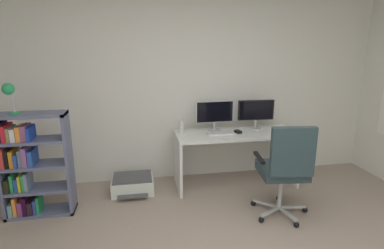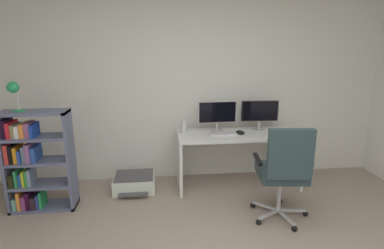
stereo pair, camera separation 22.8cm
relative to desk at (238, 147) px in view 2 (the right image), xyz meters
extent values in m
cube|color=silver|center=(-0.57, 0.44, 0.83)|extent=(5.26, 0.10, 2.73)
cube|color=white|center=(0.00, 0.00, 0.16)|extent=(1.57, 0.62, 0.04)
cube|color=white|center=(-0.77, 0.00, -0.20)|extent=(0.04, 0.59, 0.68)
cube|color=white|center=(0.77, 0.00, -0.20)|extent=(0.04, 0.59, 0.68)
cylinder|color=#B2B5B7|center=(-0.26, 0.14, 0.19)|extent=(0.18, 0.18, 0.01)
cylinder|color=#B2B5B7|center=(-0.26, 0.14, 0.25)|extent=(0.03, 0.03, 0.11)
cube|color=#B7BABC|center=(-0.26, 0.14, 0.44)|extent=(0.52, 0.06, 0.28)
cube|color=black|center=(-0.26, 0.12, 0.44)|extent=(0.48, 0.03, 0.26)
cylinder|color=#B2B5B7|center=(0.31, 0.14, 0.19)|extent=(0.18, 0.18, 0.01)
cylinder|color=#B2B5B7|center=(0.31, 0.14, 0.26)|extent=(0.03, 0.03, 0.12)
cube|color=black|center=(0.31, 0.14, 0.44)|extent=(0.49, 0.06, 0.27)
cube|color=black|center=(0.31, 0.12, 0.44)|extent=(0.45, 0.03, 0.25)
cube|color=silver|center=(-0.22, -0.05, 0.19)|extent=(0.35, 0.15, 0.02)
cube|color=black|center=(0.01, -0.04, 0.20)|extent=(0.08, 0.11, 0.03)
cylinder|color=silver|center=(-0.70, 0.09, 0.27)|extent=(0.07, 0.07, 0.17)
cube|color=#B7BABC|center=(0.40, -0.84, -0.47)|extent=(0.30, 0.07, 0.02)
sphere|color=black|center=(0.55, -0.86, -0.51)|extent=(0.06, 0.06, 0.06)
cube|color=#B7BABC|center=(0.31, -0.68, -0.47)|extent=(0.16, 0.28, 0.02)
sphere|color=black|center=(0.38, -0.55, -0.51)|extent=(0.06, 0.06, 0.06)
cube|color=#B7BABC|center=(0.14, -0.72, -0.47)|extent=(0.24, 0.23, 0.02)
sphere|color=black|center=(0.03, -0.61, -0.51)|extent=(0.06, 0.06, 0.06)
cube|color=#B7BABC|center=(0.12, -0.89, -0.47)|extent=(0.28, 0.17, 0.02)
sphere|color=black|center=(-0.02, -0.96, -0.51)|extent=(0.06, 0.06, 0.06)
cube|color=#B7BABC|center=(0.28, -0.97, -0.47)|extent=(0.09, 0.30, 0.02)
sphere|color=black|center=(0.30, -1.11, -0.51)|extent=(0.06, 0.06, 0.06)
cylinder|color=#B7BABC|center=(0.25, -0.82, -0.27)|extent=(0.04, 0.04, 0.39)
cube|color=#2B3F45|center=(0.25, -0.82, -0.03)|extent=(0.52, 0.52, 0.10)
cube|color=#2B3F45|center=(0.21, -1.08, 0.27)|extent=(0.44, 0.13, 0.50)
cube|color=black|center=(0.00, -0.79, 0.12)|extent=(0.08, 0.33, 0.03)
cube|color=black|center=(0.50, -0.85, 0.12)|extent=(0.08, 0.33, 0.03)
cube|color=slate|center=(-2.68, -0.34, 0.03)|extent=(0.03, 0.28, 1.13)
cube|color=slate|center=(-2.01, -0.34, 0.03)|extent=(0.03, 0.28, 1.13)
cube|color=slate|center=(-2.34, -0.34, 0.58)|extent=(0.70, 0.28, 0.03)
cube|color=slate|center=(-2.34, -0.34, -0.52)|extent=(0.70, 0.28, 0.03)
cube|color=slate|center=(-2.34, -0.34, -0.25)|extent=(0.64, 0.28, 0.03)
cube|color=slate|center=(-2.34, -0.34, 0.03)|extent=(0.64, 0.28, 0.03)
cube|color=slate|center=(-2.34, -0.34, 0.30)|extent=(0.64, 0.28, 0.03)
cube|color=#62968E|center=(-2.63, -0.34, -0.44)|extent=(0.05, 0.25, 0.14)
cube|color=orange|center=(-2.58, -0.34, -0.40)|extent=(0.03, 0.23, 0.21)
cube|color=#91478B|center=(-2.54, -0.34, -0.43)|extent=(0.05, 0.20, 0.15)
cube|color=black|center=(-2.49, -0.35, -0.40)|extent=(0.04, 0.23, 0.21)
cube|color=black|center=(-2.43, -0.34, -0.44)|extent=(0.05, 0.23, 0.14)
cube|color=#32409F|center=(-2.39, -0.34, -0.43)|extent=(0.03, 0.21, 0.16)
cube|color=#239850|center=(-2.36, -0.35, -0.41)|extent=(0.02, 0.20, 0.19)
cube|color=black|center=(-2.63, -0.34, -0.16)|extent=(0.05, 0.25, 0.14)
cube|color=#2B9456|center=(-2.58, -0.33, -0.14)|extent=(0.03, 0.23, 0.19)
cube|color=#29549E|center=(-2.55, -0.33, -0.16)|extent=(0.04, 0.20, 0.14)
cube|color=gold|center=(-2.51, -0.34, -0.15)|extent=(0.02, 0.22, 0.17)
cube|color=green|center=(-2.48, -0.34, -0.14)|extent=(0.03, 0.20, 0.17)
cube|color=#7184A1|center=(-2.44, -0.34, -0.13)|extent=(0.03, 0.20, 0.19)
cube|color=red|center=(-2.63, -0.35, 0.15)|extent=(0.04, 0.24, 0.21)
cube|color=black|center=(-2.59, -0.34, 0.14)|extent=(0.04, 0.24, 0.20)
cube|color=orange|center=(-2.55, -0.33, 0.13)|extent=(0.04, 0.25, 0.18)
cube|color=#28439C|center=(-2.51, -0.34, 0.11)|extent=(0.03, 0.25, 0.14)
cube|color=gray|center=(-2.47, -0.34, 0.13)|extent=(0.04, 0.20, 0.17)
cube|color=#84548D|center=(-2.42, -0.34, 0.15)|extent=(0.05, 0.24, 0.20)
cube|color=#294FA9|center=(-2.37, -0.33, 0.13)|extent=(0.04, 0.24, 0.16)
cube|color=black|center=(-2.63, -0.33, 0.42)|extent=(0.04, 0.22, 0.20)
cube|color=red|center=(-2.58, -0.33, 0.40)|extent=(0.04, 0.24, 0.17)
cube|color=olive|center=(-2.54, -0.34, 0.39)|extent=(0.03, 0.22, 0.14)
cube|color=silver|center=(-2.50, -0.34, 0.39)|extent=(0.05, 0.21, 0.13)
cube|color=orange|center=(-2.45, -0.34, 0.40)|extent=(0.04, 0.21, 0.15)
cube|color=#8E527E|center=(-2.40, -0.34, 0.40)|extent=(0.05, 0.20, 0.16)
cube|color=#193EAF|center=(-2.35, -0.34, 0.39)|extent=(0.03, 0.23, 0.14)
cylinder|color=#269D5A|center=(-2.48, -0.34, 0.60)|extent=(0.11, 0.11, 0.02)
cylinder|color=silver|center=(-2.48, -0.34, 0.71)|extent=(0.01, 0.01, 0.20)
sphere|color=#269D5A|center=(-2.51, -0.34, 0.85)|extent=(0.12, 0.12, 0.12)
cube|color=silver|center=(-1.35, 0.01, -0.45)|extent=(0.52, 0.40, 0.18)
cube|color=#4C4C51|center=(-1.35, 0.01, -0.34)|extent=(0.48, 0.37, 0.02)
cube|color=#4C4C51|center=(-1.35, -0.23, -0.48)|extent=(0.36, 0.10, 0.01)
camera|label=1|loc=(-1.25, -3.68, 1.26)|focal=28.85mm
camera|label=2|loc=(-1.03, -3.72, 1.26)|focal=28.85mm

